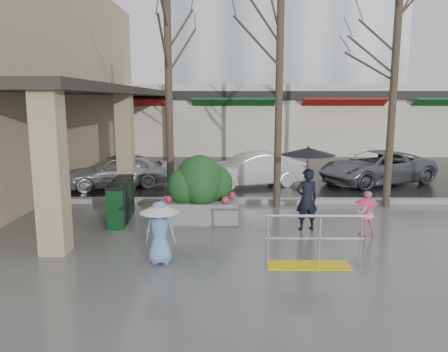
{
  "coord_description": "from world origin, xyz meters",
  "views": [
    {
      "loc": [
        -0.26,
        -9.28,
        3.19
      ],
      "look_at": [
        -0.37,
        1.48,
        1.3
      ],
      "focal_mm": 35.0,
      "sensor_mm": 36.0,
      "label": 1
    }
  ],
  "objects_px": {
    "handrail": "(312,247)",
    "car_a": "(117,170)",
    "tree_west": "(167,32)",
    "child_pink": "(366,210)",
    "tree_mideast": "(397,40)",
    "planter": "(200,190)",
    "car_b": "(252,169)",
    "car_c": "(376,167)",
    "woman": "(307,175)",
    "tree_midwest": "(280,26)",
    "news_boxes": "(121,200)",
    "child_blue": "(160,226)"
  },
  "relations": [
    {
      "from": "woman",
      "to": "child_pink",
      "type": "height_order",
      "value": "woman"
    },
    {
      "from": "woman",
      "to": "car_c",
      "type": "xyz_separation_m",
      "value": [
        3.72,
        6.05,
        -0.74
      ]
    },
    {
      "from": "planter",
      "to": "car_a",
      "type": "xyz_separation_m",
      "value": [
        -3.34,
        4.46,
        -0.22
      ]
    },
    {
      "from": "handrail",
      "to": "car_b",
      "type": "relative_size",
      "value": 0.5
    },
    {
      "from": "tree_mideast",
      "to": "news_boxes",
      "type": "bearing_deg",
      "value": -168.26
    },
    {
      "from": "news_boxes",
      "to": "planter",
      "type": "bearing_deg",
      "value": -5.54
    },
    {
      "from": "news_boxes",
      "to": "tree_midwest",
      "type": "bearing_deg",
      "value": 16.07
    },
    {
      "from": "handrail",
      "to": "car_b",
      "type": "height_order",
      "value": "car_b"
    },
    {
      "from": "tree_mideast",
      "to": "car_b",
      "type": "xyz_separation_m",
      "value": [
        -3.89,
        3.14,
        -4.23
      ]
    },
    {
      "from": "tree_west",
      "to": "car_b",
      "type": "bearing_deg",
      "value": 50.23
    },
    {
      "from": "tree_west",
      "to": "car_a",
      "type": "distance_m",
      "value": 5.77
    },
    {
      "from": "handrail",
      "to": "child_blue",
      "type": "bearing_deg",
      "value": 177.66
    },
    {
      "from": "handrail",
      "to": "planter",
      "type": "bearing_deg",
      "value": 126.81
    },
    {
      "from": "handrail",
      "to": "woman",
      "type": "height_order",
      "value": "woman"
    },
    {
      "from": "woman",
      "to": "news_boxes",
      "type": "relative_size",
      "value": 1.06
    },
    {
      "from": "child_blue",
      "to": "news_boxes",
      "type": "xyz_separation_m",
      "value": [
        -1.52,
        3.1,
        -0.21
      ]
    },
    {
      "from": "woman",
      "to": "car_b",
      "type": "bearing_deg",
      "value": -90.98
    },
    {
      "from": "handrail",
      "to": "planter",
      "type": "relative_size",
      "value": 0.93
    },
    {
      "from": "car_b",
      "to": "child_blue",
      "type": "bearing_deg",
      "value": -33.62
    },
    {
      "from": "tree_west",
      "to": "car_a",
      "type": "bearing_deg",
      "value": 129.72
    },
    {
      "from": "car_b",
      "to": "car_c",
      "type": "height_order",
      "value": "same"
    },
    {
      "from": "car_a",
      "to": "child_pink",
      "type": "bearing_deg",
      "value": 31.04
    },
    {
      "from": "tree_west",
      "to": "child_pink",
      "type": "height_order",
      "value": "tree_west"
    },
    {
      "from": "tree_mideast",
      "to": "car_a",
      "type": "distance_m",
      "value": 10.21
    },
    {
      "from": "child_pink",
      "to": "news_boxes",
      "type": "bearing_deg",
      "value": -14.43
    },
    {
      "from": "handrail",
      "to": "car_c",
      "type": "xyz_separation_m",
      "value": [
        4.02,
        8.45,
        0.25
      ]
    },
    {
      "from": "car_a",
      "to": "car_b",
      "type": "bearing_deg",
      "value": 72.08
    },
    {
      "from": "tree_mideast",
      "to": "planter",
      "type": "xyz_separation_m",
      "value": [
        -5.51,
        -1.64,
        -4.01
      ]
    },
    {
      "from": "tree_midwest",
      "to": "woman",
      "type": "distance_m",
      "value": 4.57
    },
    {
      "from": "tree_west",
      "to": "planter",
      "type": "height_order",
      "value": "tree_west"
    },
    {
      "from": "planter",
      "to": "car_a",
      "type": "height_order",
      "value": "planter"
    },
    {
      "from": "handrail",
      "to": "child_pink",
      "type": "distance_m",
      "value": 2.6
    },
    {
      "from": "handrail",
      "to": "news_boxes",
      "type": "distance_m",
      "value": 5.52
    },
    {
      "from": "tree_mideast",
      "to": "tree_midwest",
      "type": "bearing_deg",
      "value": 180.0
    },
    {
      "from": "handrail",
      "to": "car_a",
      "type": "height_order",
      "value": "car_a"
    },
    {
      "from": "woman",
      "to": "car_c",
      "type": "bearing_deg",
      "value": -133.33
    },
    {
      "from": "planter",
      "to": "car_b",
      "type": "bearing_deg",
      "value": 71.28
    },
    {
      "from": "tree_mideast",
      "to": "car_a",
      "type": "height_order",
      "value": "tree_mideast"
    },
    {
      "from": "tree_midwest",
      "to": "car_c",
      "type": "xyz_separation_m",
      "value": [
        4.18,
        3.65,
        -4.6
      ]
    },
    {
      "from": "planter",
      "to": "car_a",
      "type": "bearing_deg",
      "value": 126.82
    },
    {
      "from": "child_blue",
      "to": "planter",
      "type": "relative_size",
      "value": 0.61
    },
    {
      "from": "handrail",
      "to": "car_c",
      "type": "bearing_deg",
      "value": 64.55
    },
    {
      "from": "tree_midwest",
      "to": "car_c",
      "type": "relative_size",
      "value": 1.54
    },
    {
      "from": "child_pink",
      "to": "planter",
      "type": "bearing_deg",
      "value": -19.36
    },
    {
      "from": "tree_mideast",
      "to": "car_c",
      "type": "relative_size",
      "value": 1.43
    },
    {
      "from": "child_blue",
      "to": "car_b",
      "type": "height_order",
      "value": "car_b"
    },
    {
      "from": "tree_midwest",
      "to": "news_boxes",
      "type": "height_order",
      "value": "tree_midwest"
    },
    {
      "from": "car_b",
      "to": "car_c",
      "type": "distance_m",
      "value": 4.8
    },
    {
      "from": "child_pink",
      "to": "news_boxes",
      "type": "distance_m",
      "value": 6.24
    },
    {
      "from": "tree_midwest",
      "to": "car_a",
      "type": "distance_m",
      "value": 7.74
    }
  ]
}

